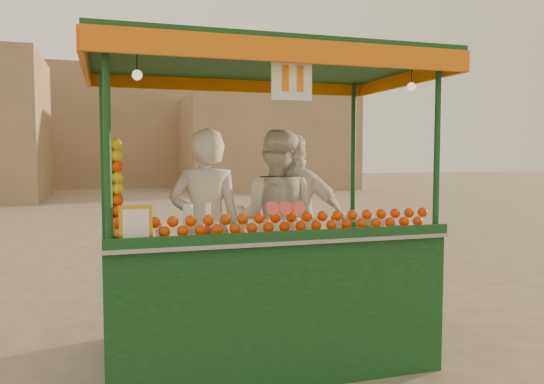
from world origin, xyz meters
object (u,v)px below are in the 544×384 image
object	(u,v)px
vendor_left	(206,229)
vendor_middle	(277,220)
vendor_right	(295,221)
juice_cart	(256,263)

from	to	relation	value
vendor_left	vendor_middle	world-z (taller)	vendor_middle
vendor_middle	vendor_right	xyz separation A→B (m)	(0.21, 0.01, -0.02)
juice_cart	vendor_middle	size ratio (longest dim) A/B	1.69
juice_cart	vendor_left	size ratio (longest dim) A/B	1.71
juice_cart	vendor_left	xyz separation A→B (m)	(-0.44, 0.11, 0.32)
vendor_middle	vendor_left	bearing A→B (deg)	54.85
juice_cart	vendor_right	distance (m)	0.77
juice_cart	vendor_left	world-z (taller)	juice_cart
vendor_middle	vendor_right	distance (m)	0.21
juice_cart	vendor_middle	bearing A→B (deg)	52.20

